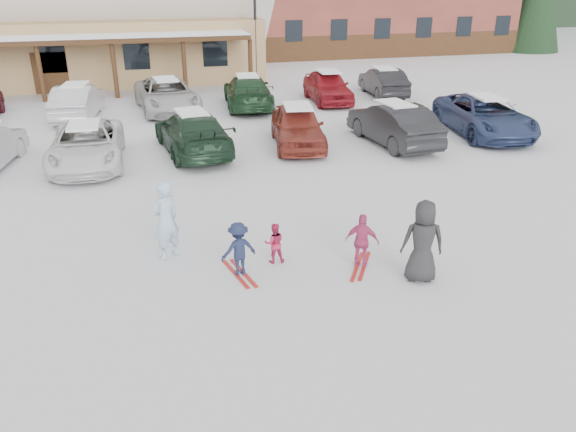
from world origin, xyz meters
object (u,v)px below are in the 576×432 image
object	(u,v)px
child_magenta	(362,241)
bystander_dark	(423,242)
child_navy	(239,249)
parked_car_10	(167,95)
day_lodge	(16,12)
adult_skier	(166,220)
parked_car_2	(87,145)
parked_car_13	(383,82)
parked_car_3	(193,133)
parked_car_6	(484,116)
parked_car_5	(393,124)
parked_car_4	(297,126)
toddler_red	(274,243)
lamp_post	(255,18)
parked_car_11	(248,92)
parked_car_12	(328,87)
parked_car_9	(77,102)

from	to	relation	value
child_magenta	bystander_dark	xyz separation A→B (m)	(1.00, -0.86, 0.27)
child_navy	parked_car_10	xyz separation A→B (m)	(-0.31, 16.50, 0.15)
day_lodge	bystander_dark	size ratio (longest dim) A/B	16.09
adult_skier	child_navy	world-z (taller)	adult_skier
parked_car_2	parked_car_13	distance (m)	16.87
parked_car_3	parked_car_6	xyz separation A→B (m)	(11.71, -0.55, 0.01)
bystander_dark	child_magenta	bearing A→B (deg)	-22.36
parked_car_5	parked_car_6	bearing A→B (deg)	179.75
child_navy	parked_car_6	world-z (taller)	parked_car_6
bystander_dark	parked_car_2	size ratio (longest dim) A/B	0.36
parked_car_4	toddler_red	bearing A→B (deg)	-100.04
lamp_post	parked_car_13	world-z (taller)	lamp_post
lamp_post	child_magenta	world-z (taller)	lamp_post
lamp_post	bystander_dark	distance (m)	24.13
parked_car_11	parked_car_12	xyz separation A→B (m)	(4.18, 0.21, 0.01)
bystander_dark	parked_car_9	size ratio (longest dim) A/B	0.39
parked_car_10	parked_car_11	world-z (taller)	parked_car_11
parked_car_6	parked_car_13	bearing A→B (deg)	101.98
bystander_dark	parked_car_6	size ratio (longest dim) A/B	0.33
parked_car_9	adult_skier	bearing A→B (deg)	108.05
adult_skier	parked_car_10	distance (m)	15.32
child_magenta	parked_car_11	world-z (taller)	parked_car_11
parked_car_3	toddler_red	bearing A→B (deg)	88.67
parked_car_11	parked_car_13	xyz separation A→B (m)	(7.58, 0.96, -0.05)
lamp_post	parked_car_12	size ratio (longest dim) A/B	1.44
parked_car_4	parked_car_12	size ratio (longest dim) A/B	0.99
parked_car_9	parked_car_10	xyz separation A→B (m)	(4.00, 0.39, 0.00)
parked_car_5	parked_car_6	xyz separation A→B (m)	(4.18, 0.33, -0.02)
day_lodge	parked_car_6	bearing A→B (deg)	-43.29
parked_car_4	parked_car_12	xyz separation A→B (m)	(3.72, 7.26, 0.01)
parked_car_6	parked_car_10	size ratio (longest dim) A/B	1.00
day_lodge	parked_car_12	xyz separation A→B (m)	(15.77, -11.05, -3.17)
bystander_dark	adult_skier	bearing A→B (deg)	-7.50
parked_car_3	parked_car_10	bearing A→B (deg)	-93.08
day_lodge	parked_car_6	world-z (taller)	day_lodge
bystander_dark	parked_car_12	bearing A→B (deg)	-84.55
parked_car_2	parked_car_10	bearing A→B (deg)	68.18
parked_car_10	parked_car_12	bearing A→B (deg)	-5.34
child_navy	parked_car_5	xyz separation A→B (m)	(7.62, 8.52, 0.17)
child_magenta	parked_car_9	world-z (taller)	parked_car_9
adult_skier	parked_car_11	size ratio (longest dim) A/B	0.35
parked_car_2	parked_car_10	xyz separation A→B (m)	(3.24, 7.57, 0.06)
bystander_dark	lamp_post	bearing A→B (deg)	-75.74
parked_car_4	parked_car_13	world-z (taller)	parked_car_4
parked_car_4	adult_skier	bearing A→B (deg)	-114.81
toddler_red	parked_car_12	size ratio (longest dim) A/B	0.21
toddler_red	parked_car_5	world-z (taller)	parked_car_5
adult_skier	child_navy	xyz separation A→B (m)	(1.43, -1.22, -0.32)
day_lodge	parked_car_3	size ratio (longest dim) A/B	5.61
parked_car_2	parked_car_13	bearing A→B (deg)	30.90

